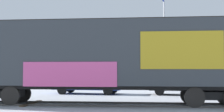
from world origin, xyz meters
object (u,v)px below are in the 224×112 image
(freight_car, at_px, (102,55))
(flagpole, at_px, (164,28))
(parked_car_black, at_px, (181,83))
(parked_car_blue, at_px, (88,81))

(freight_car, xyz_separation_m, flagpole, (2.99, 9.92, 2.67))
(freight_car, distance_m, parked_car_black, 8.07)
(parked_car_blue, bearing_deg, flagpole, 32.63)
(flagpole, relative_size, parked_car_blue, 1.67)
(freight_car, height_order, parked_car_black, freight_car)
(freight_car, relative_size, parked_car_blue, 3.31)
(parked_car_blue, relative_size, parked_car_black, 1.11)
(freight_car, bearing_deg, flagpole, 73.25)
(freight_car, distance_m, flagpole, 10.70)
(flagpole, bearing_deg, parked_car_blue, -147.37)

